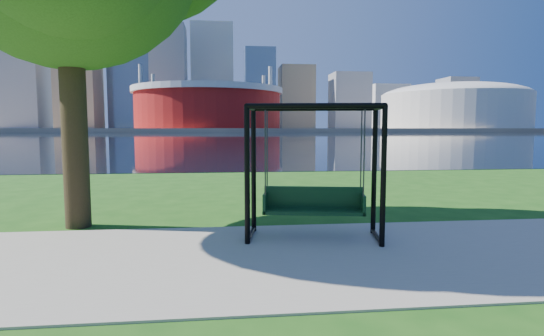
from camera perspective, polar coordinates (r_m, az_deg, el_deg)
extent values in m
plane|color=#1E5114|center=(7.05, 1.79, -10.71)|extent=(900.00, 900.00, 0.00)
cube|color=#9E937F|center=(6.57, 2.42, -11.78)|extent=(120.00, 4.00, 0.03)
cube|color=black|center=(108.72, -5.85, 4.31)|extent=(900.00, 180.00, 0.02)
cube|color=#937F60|center=(312.71, -6.19, 5.15)|extent=(900.00, 228.00, 2.00)
cylinder|color=maroon|center=(242.12, -8.56, 7.91)|extent=(80.00, 80.00, 22.00)
cylinder|color=silver|center=(242.74, -8.59, 10.15)|extent=(83.00, 83.00, 3.00)
cylinder|color=silver|center=(262.29, -1.12, 8.86)|extent=(2.00, 2.00, 32.00)
cylinder|color=silver|center=(264.54, -15.64, 8.64)|extent=(2.00, 2.00, 32.00)
cylinder|color=silver|center=(227.19, -17.19, 9.17)|extent=(2.00, 2.00, 32.00)
cylinder|color=silver|center=(224.55, -0.23, 9.46)|extent=(2.00, 2.00, 32.00)
cylinder|color=beige|center=(277.50, 23.18, 7.00)|extent=(84.00, 84.00, 20.00)
ellipsoid|color=beige|center=(277.97, 23.25, 8.86)|extent=(84.00, 84.00, 15.12)
cube|color=gray|center=(347.27, -30.40, 9.76)|extent=(28.00, 28.00, 62.00)
cube|color=#998466|center=(325.29, -24.64, 12.66)|extent=(26.00, 26.00, 88.00)
cube|color=slate|center=(342.13, -18.41, 13.08)|extent=(30.00, 24.00, 95.00)
cube|color=gray|center=(316.20, -13.69, 11.75)|extent=(24.00, 24.00, 72.00)
cube|color=silver|center=(344.16, -7.98, 11.99)|extent=(32.00, 28.00, 80.00)
cube|color=slate|center=(319.09, -1.68, 10.58)|extent=(22.00, 22.00, 58.00)
cube|color=#998466|center=(337.25, 3.27, 9.44)|extent=(26.00, 26.00, 48.00)
cube|color=gray|center=(336.37, 10.37, 8.86)|extent=(28.00, 24.00, 42.00)
cube|color=silver|center=(372.85, 15.20, 7.95)|extent=(30.00, 26.00, 36.00)
cube|color=gray|center=(376.46, 23.51, 7.97)|extent=(24.00, 24.00, 40.00)
cube|color=#998466|center=(409.97, 27.33, 7.01)|extent=(26.00, 26.00, 32.00)
cylinder|color=black|center=(6.99, -3.36, -1.18)|extent=(0.11, 0.11, 2.31)
cylinder|color=black|center=(7.04, 14.75, -1.30)|extent=(0.11, 0.11, 2.31)
cylinder|color=black|center=(7.88, -2.49, -0.44)|extent=(0.11, 0.11, 2.31)
cylinder|color=black|center=(7.93, 13.58, -0.55)|extent=(0.11, 0.11, 2.31)
cylinder|color=black|center=(6.89, 5.82, 8.32)|extent=(2.19, 0.50, 0.09)
cylinder|color=black|center=(7.80, 5.65, 7.98)|extent=(2.19, 0.50, 0.09)
cylinder|color=black|center=(7.40, -2.94, 8.14)|extent=(0.26, 0.91, 0.09)
cylinder|color=black|center=(7.62, -2.86, -8.84)|extent=(0.24, 0.90, 0.07)
cylinder|color=black|center=(7.45, 14.33, 7.96)|extent=(0.26, 0.91, 0.09)
cylinder|color=black|center=(7.68, 13.94, -8.90)|extent=(0.24, 0.90, 0.07)
cube|color=black|center=(7.48, 5.60, -5.83)|extent=(1.81, 0.77, 0.06)
cube|color=black|center=(7.63, 5.58, -3.92)|extent=(1.74, 0.37, 0.38)
cube|color=black|center=(7.48, -0.93, -4.71)|extent=(0.13, 0.45, 0.34)
cube|color=black|center=(7.52, 12.11, -4.78)|extent=(0.13, 0.45, 0.34)
cylinder|color=#2F2F34|center=(7.19, -0.91, 2.02)|extent=(0.03, 0.03, 1.46)
cylinder|color=#2F2F34|center=(7.23, 12.29, 1.92)|extent=(0.03, 0.03, 1.46)
cylinder|color=#2F2F34|center=(7.56, -0.66, 2.18)|extent=(0.03, 0.03, 1.46)
cylinder|color=#2F2F34|center=(7.60, 11.90, 2.08)|extent=(0.03, 0.03, 1.46)
cylinder|color=black|center=(9.12, -25.13, 7.77)|extent=(0.48, 0.48, 4.83)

